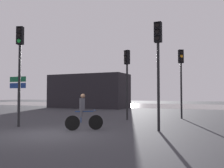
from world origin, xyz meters
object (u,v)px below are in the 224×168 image
object	(u,v)px
traffic_light_near_right	(158,55)
direction_sign_post	(18,91)
traffic_light_center	(127,71)
traffic_light_far_right	(181,71)
distant_building	(89,91)
traffic_light_near_left	(20,57)
cyclist	(83,112)

from	to	relation	value
traffic_light_near_right	direction_sign_post	world-z (taller)	traffic_light_near_right
traffic_light_near_right	direction_sign_post	size ratio (longest dim) A/B	1.84
traffic_light_center	traffic_light_far_right	size ratio (longest dim) A/B	0.96
distant_building	traffic_light_near_right	xyz separation A→B (m)	(12.83, -16.11, 1.26)
distant_building	traffic_light_far_right	xyz separation A→B (m)	(12.80, -9.76, 1.15)
traffic_light_near_left	traffic_light_far_right	distance (m)	10.22
traffic_light_near_left	direction_sign_post	xyz separation A→B (m)	(-0.80, 0.71, -1.65)
traffic_light_near_right	traffic_light_near_left	xyz separation A→B (m)	(-6.66, -1.44, 0.13)
traffic_light_center	cyclist	xyz separation A→B (m)	(-0.13, -5.13, -2.25)
traffic_light_center	cyclist	world-z (taller)	traffic_light_center
distant_building	traffic_light_far_right	size ratio (longest dim) A/B	2.10
cyclist	direction_sign_post	bearing A→B (deg)	-134.91
traffic_light_far_right	cyclist	world-z (taller)	traffic_light_far_right
traffic_light_near_right	traffic_light_far_right	distance (m)	6.34
distant_building	traffic_light_far_right	bearing A→B (deg)	-37.34
distant_building	traffic_light_center	xyz separation A→B (m)	(9.82, -12.13, 1.03)
traffic_light_near_right	cyclist	xyz separation A→B (m)	(-3.14, -1.15, -2.49)
distant_building	cyclist	world-z (taller)	distant_building
traffic_light_center	traffic_light_far_right	distance (m)	3.80
cyclist	traffic_light_far_right	bearing A→B (deg)	118.22
traffic_light_far_right	direction_sign_post	xyz separation A→B (m)	(-7.42, -7.07, -1.41)
traffic_light_near_right	traffic_light_far_right	bearing A→B (deg)	-88.45
distant_building	traffic_light_near_left	xyz separation A→B (m)	(6.17, -17.54, 1.39)
traffic_light_near_left	cyclist	xyz separation A→B (m)	(3.52, 0.29, -2.62)
traffic_light_far_right	cyclist	size ratio (longest dim) A/B	2.85
traffic_light_near_left	traffic_light_far_right	size ratio (longest dim) A/B	1.08
cyclist	traffic_light_near_right	bearing A→B (deg)	70.88
traffic_light_near_right	traffic_light_center	bearing A→B (deg)	-51.63
traffic_light_center	traffic_light_near_right	bearing A→B (deg)	155.21
direction_sign_post	traffic_light_far_right	bearing A→B (deg)	-137.56
traffic_light_center	traffic_light_near_left	world-z (taller)	traffic_light_near_left
distant_building	direction_sign_post	world-z (taller)	distant_building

